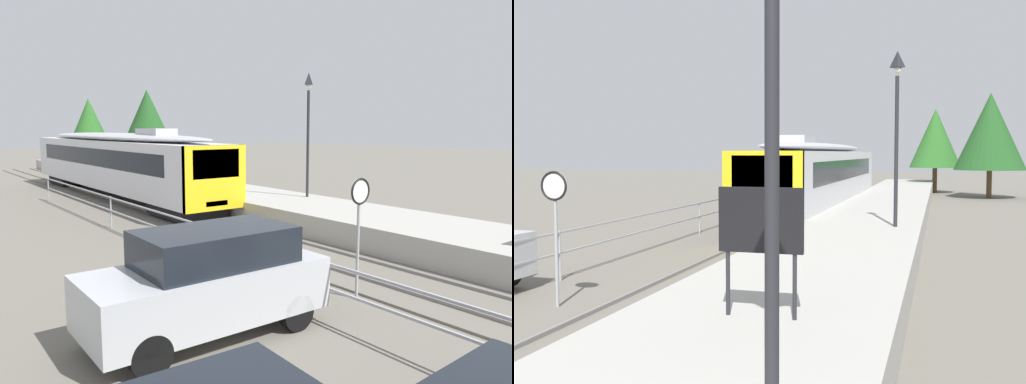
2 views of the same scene
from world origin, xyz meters
The scene contains 10 objects.
ground_plane centered at (-3.00, 22.00, 0.00)m, with size 160.00×160.00×0.00m, color #6B665B.
track_rails centered at (0.00, 22.00, 0.03)m, with size 3.20×60.00×0.14m.
commuter_train centered at (0.00, 28.65, 2.15)m, with size 2.82×20.63×3.74m.
station_platform centered at (3.25, 22.00, 0.45)m, with size 3.90×60.00×0.90m, color #A8A59E.
platform_lamp_mid_platform centered at (4.43, 17.99, 4.62)m, with size 0.34×0.34×5.35m.
platform_notice_board centered at (3.37, 7.08, 2.19)m, with size 1.20×0.08×1.80m.
speed_limit_sign centered at (-1.82, 9.77, 2.12)m, with size 0.61×0.10×2.81m.
carpark_fence centered at (-3.30, 12.00, 0.91)m, with size 0.06×36.06×1.25m.
tree_behind_carpark centered at (5.34, 48.52, 4.32)m, with size 3.99×3.99×6.64m.
tree_behind_station_far centered at (9.05, 43.82, 4.65)m, with size 4.87×4.87×7.34m.
Camera 2 is at (5.72, -0.77, 3.17)m, focal length 42.24 mm.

